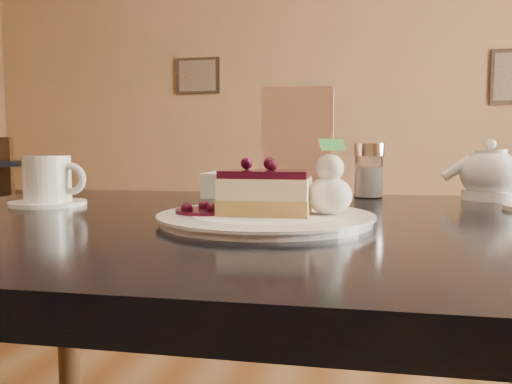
% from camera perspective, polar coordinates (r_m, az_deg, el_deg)
% --- Properties ---
extents(main_table, '(1.27, 0.86, 0.79)m').
position_cam_1_polar(main_table, '(0.78, 1.74, -8.94)').
color(main_table, black).
rests_on(main_table, ground).
extents(dessert_plate, '(0.30, 0.30, 0.01)m').
position_cam_1_polar(dessert_plate, '(0.71, 1.12, -3.04)').
color(dessert_plate, white).
rests_on(dessert_plate, main_table).
extents(cheesecake_slice, '(0.13, 0.09, 0.06)m').
position_cam_1_polar(cheesecake_slice, '(0.71, 1.12, -0.07)').
color(cheesecake_slice, '#D4B558').
rests_on(cheesecake_slice, dessert_plate).
extents(whipped_cream, '(0.06, 0.06, 0.06)m').
position_cam_1_polar(whipped_cream, '(0.71, 8.39, -0.40)').
color(whipped_cream, white).
rests_on(whipped_cream, dessert_plate).
extents(berry_sauce, '(0.08, 0.08, 0.01)m').
position_cam_1_polar(berry_sauce, '(0.73, -5.93, -2.20)').
color(berry_sauce, black).
rests_on(berry_sauce, dessert_plate).
extents(coffee_set, '(0.15, 0.14, 0.09)m').
position_cam_1_polar(coffee_set, '(0.99, -22.60, 0.93)').
color(coffee_set, white).
rests_on(coffee_set, main_table).
extents(tea_set, '(0.22, 0.29, 0.11)m').
position_cam_1_polar(tea_set, '(1.09, 25.99, 1.35)').
color(tea_set, white).
rests_on(tea_set, main_table).
extents(menu_card, '(0.15, 0.03, 0.23)m').
position_cam_1_polar(menu_card, '(1.04, 4.76, 5.56)').
color(menu_card, '#FFDBAA').
rests_on(menu_card, main_table).
extents(sugar_shaker, '(0.06, 0.06, 0.12)m').
position_cam_1_polar(sugar_shaker, '(1.08, 12.76, 2.45)').
color(sugar_shaker, white).
rests_on(sugar_shaker, main_table).
extents(napkin_stack, '(0.13, 0.13, 0.05)m').
position_cam_1_polar(napkin_stack, '(1.10, -2.31, 0.88)').
color(napkin_stack, white).
rests_on(napkin_stack, main_table).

